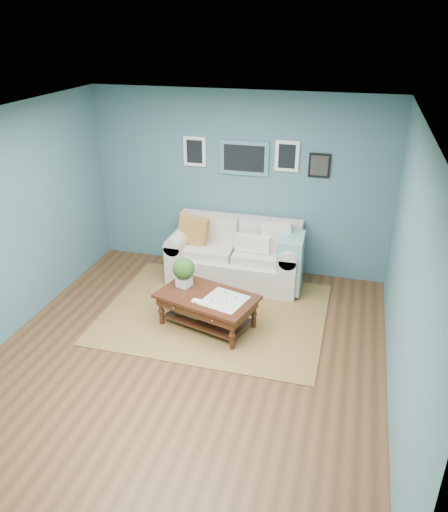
% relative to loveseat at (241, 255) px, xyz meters
% --- Properties ---
extents(room_shell, '(5.00, 5.02, 2.70)m').
position_rel_loveseat_xyz_m(room_shell, '(-0.16, -1.97, 0.95)').
color(room_shell, brown).
rests_on(room_shell, ground).
extents(area_rug, '(2.90, 2.32, 0.01)m').
position_rel_loveseat_xyz_m(area_rug, '(-0.12, -1.01, -0.40)').
color(area_rug, brown).
rests_on(area_rug, ground).
extents(loveseat, '(1.96, 0.89, 1.01)m').
position_rel_loveseat_xyz_m(loveseat, '(0.00, 0.00, 0.00)').
color(loveseat, beige).
rests_on(loveseat, ground).
extents(coffee_table, '(1.36, 1.01, 0.85)m').
position_rel_loveseat_xyz_m(coffee_table, '(-0.18, -1.31, -0.03)').
color(coffee_table, black).
rests_on(coffee_table, ground).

